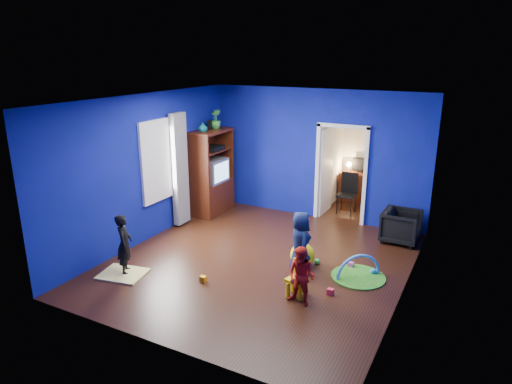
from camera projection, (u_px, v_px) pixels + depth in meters
The scene contains 33 objects.
floor at pixel (259, 262), 8.24m from camera, with size 5.00×5.50×0.01m, color black.
ceiling at pixel (260, 100), 7.39m from camera, with size 5.00×5.50×0.01m, color white.
wall_back at pixel (316, 155), 10.14m from camera, with size 5.00×0.02×2.90m, color navy.
wall_front at pixel (155, 242), 5.49m from camera, with size 5.00×0.02×2.90m, color navy.
wall_left at pixel (146, 169), 8.92m from camera, with size 0.02×5.50×2.90m, color navy.
wall_right at pixel (410, 208), 6.70m from camera, with size 0.02×5.50×2.90m, color navy.
alcove at pixel (353, 159), 10.67m from camera, with size 1.00×1.75×2.50m, color silver, non-canonical shape.
armchair at pixel (401, 226), 9.05m from camera, with size 0.70×0.72×0.65m, color black.
child_black at pixel (124, 244), 7.72m from camera, with size 0.39×0.25×1.06m, color black.
child_navy at pixel (300, 243), 7.69m from camera, with size 0.54×0.35×1.11m, color #0E1036.
toddler_red at pixel (301, 276), 6.76m from camera, with size 0.45×0.35×0.92m, color red.
vase at pixel (203, 127), 9.97m from camera, with size 0.20×0.20×0.21m, color #0D606C.
potted_plant at pixel (216, 119), 10.38m from camera, with size 0.24×0.24×0.44m, color green.
tv_armoire at pixel (212, 172), 10.55m from camera, with size 0.58×1.14×1.96m, color #3B1409.
crt_tv at pixel (213, 171), 10.52m from camera, with size 0.46×0.70×0.54m, color silver.
yellow_blanket at pixel (123, 274), 7.78m from camera, with size 0.75×0.60×0.03m, color #F2E07A.
hopper_ball at pixel (302, 255), 8.03m from camera, with size 0.44×0.44×0.44m, color yellow.
kid_chair at pixel (297, 281), 7.05m from camera, with size 0.28×0.28×0.50m, color yellow.
play_mat at pixel (358, 277), 7.69m from camera, with size 0.91×0.91×0.02m, color green.
toy_arch at pixel (358, 276), 7.69m from camera, with size 0.81×0.81×0.05m, color #3F8CD8.
window_left at pixel (158, 160), 9.18m from camera, with size 0.03×0.95×1.55m, color white.
curtain at pixel (180, 170), 9.69m from camera, with size 0.14×0.42×2.40m, color slate.
doorway at pixel (341, 175), 9.99m from camera, with size 1.16×0.10×2.10m, color white.
study_desk at pixel (358, 187), 11.47m from camera, with size 0.88×0.44×0.75m, color #3D140A.
desk_monitor at pixel (361, 164), 11.40m from camera, with size 0.40×0.05×0.32m, color black.
desk_lamp at pixel (349, 164), 11.48m from camera, with size 0.14×0.14×0.14m, color #FFD88C.
folding_chair at pixel (347, 194), 10.63m from camera, with size 0.40×0.40×0.92m, color black.
book_shelf at pixel (364, 122), 11.08m from camera, with size 0.88×0.24×0.04m, color white.
toy_0 at pixel (330, 292), 7.14m from camera, with size 0.10×0.08×0.10m, color red.
toy_1 at pixel (373, 271), 7.79m from camera, with size 0.11×0.11×0.11m, color #2288C4.
toy_2 at pixel (203, 279), 7.54m from camera, with size 0.10×0.08×0.10m, color orange.
toy_3 at pixel (317, 261), 8.17m from camera, with size 0.11×0.11×0.11m, color green.
toy_4 at pixel (351, 265), 8.04m from camera, with size 0.10×0.08×0.10m, color #DE53AD.
Camera 1 is at (3.43, -6.67, 3.65)m, focal length 32.00 mm.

